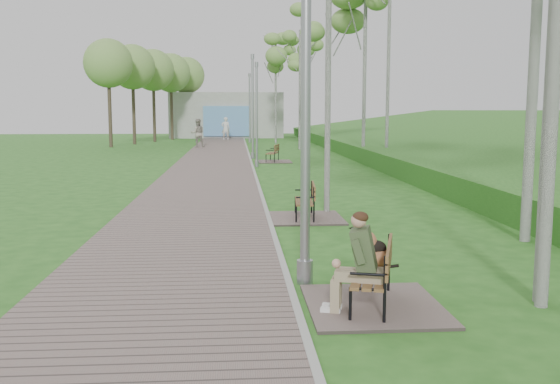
{
  "coord_description": "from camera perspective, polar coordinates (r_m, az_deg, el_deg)",
  "views": [
    {
      "loc": [
        -0.74,
        -6.21,
        2.46
      ],
      "look_at": [
        0.04,
        4.66,
        1.02
      ],
      "focal_mm": 40.0,
      "sensor_mm": 36.0,
      "label": 1
    }
  ],
  "objects": [
    {
      "name": "bench_third",
      "position": [
        29.71,
        -0.69,
        3.13
      ],
      "size": [
        1.7,
        1.89,
        1.04
      ],
      "color": "#73635D",
      "rests_on": "ground"
    },
    {
      "name": "kerb",
      "position": [
        27.83,
        -2.56,
        2.48
      ],
      "size": [
        0.1,
        67.0,
        0.05
      ],
      "primitive_type": "cube",
      "color": "#999993",
      "rests_on": "ground"
    },
    {
      "name": "bench_main",
      "position": [
        7.87,
        8.06,
        -7.67
      ],
      "size": [
        1.67,
        1.86,
        1.46
      ],
      "color": "#73635D",
      "rests_on": "ground"
    },
    {
      "name": "walkway",
      "position": [
        27.84,
        -6.17,
        2.44
      ],
      "size": [
        3.5,
        67.0,
        0.04
      ],
      "primitive_type": "cube",
      "color": "#73635D",
      "rests_on": "ground"
    },
    {
      "name": "embankment",
      "position": [
        29.25,
        21.76,
        2.15
      ],
      "size": [
        14.0,
        70.0,
        1.6
      ],
      "primitive_type": "cube",
      "color": "#458A2F",
      "rests_on": "ground"
    },
    {
      "name": "birch_distant_a",
      "position": [
        46.77,
        -0.4,
        12.47
      ],
      "size": [
        2.29,
        2.29,
        8.29
      ],
      "color": "silver",
      "rests_on": "ground"
    },
    {
      "name": "lamp_post_near",
      "position": [
        8.65,
        2.38,
        9.62
      ],
      "size": [
        0.23,
        0.23,
        5.94
      ],
      "color": "gray",
      "rests_on": "ground"
    },
    {
      "name": "building_north",
      "position": [
        57.19,
        -4.89,
        7.01
      ],
      "size": [
        10.0,
        5.2,
        4.0
      ],
      "color": "#9E9E99",
      "rests_on": "ground"
    },
    {
      "name": "birch_mid_c",
      "position": [
        31.02,
        4.57,
        14.64
      ],
      "size": [
        2.71,
        2.71,
        8.05
      ],
      "color": "silver",
      "rests_on": "ground"
    },
    {
      "name": "birch_far_b",
      "position": [
        39.25,
        1.84,
        12.66
      ],
      "size": [
        2.3,
        2.3,
        7.62
      ],
      "color": "silver",
      "rests_on": "ground"
    },
    {
      "name": "birch_far_c",
      "position": [
        42.04,
        2.0,
        14.24
      ],
      "size": [
        2.29,
        2.29,
        9.42
      ],
      "color": "silver",
      "rests_on": "ground"
    },
    {
      "name": "lamp_post_far",
      "position": [
        47.42,
        -2.79,
        7.45
      ],
      "size": [
        0.2,
        0.2,
        5.19
      ],
      "color": "gray",
      "rests_on": "ground"
    },
    {
      "name": "pedestrian_far",
      "position": [
        41.33,
        -7.54,
        5.34
      ],
      "size": [
        1.01,
        0.84,
        1.89
      ],
      "primitive_type": "imported",
      "rotation": [
        0.0,
        0.0,
        3.28
      ],
      "color": "gray",
      "rests_on": "ground"
    },
    {
      "name": "bench_second",
      "position": [
        14.15,
        2.25,
        -1.74
      ],
      "size": [
        1.64,
        1.82,
        1.01
      ],
      "color": "#73635D",
      "rests_on": "ground"
    },
    {
      "name": "lamp_post_third",
      "position": [
        31.83,
        -2.51,
        7.48
      ],
      "size": [
        0.2,
        0.2,
        5.24
      ],
      "color": "gray",
      "rests_on": "ground"
    },
    {
      "name": "ground",
      "position": [
        6.72,
        2.56,
        -13.94
      ],
      "size": [
        120.0,
        120.0,
        0.0
      ],
      "primitive_type": "plane",
      "color": "#265B1C",
      "rests_on": "ground"
    },
    {
      "name": "pedestrian_near",
      "position": [
        51.41,
        -4.99,
        5.79
      ],
      "size": [
        0.72,
        0.49,
        1.89
      ],
      "primitive_type": "imported",
      "rotation": [
        0.0,
        0.0,
        3.2
      ],
      "color": "silver",
      "rests_on": "ground"
    },
    {
      "name": "lamp_post_second",
      "position": [
        27.01,
        -2.14,
        6.74
      ],
      "size": [
        0.17,
        0.17,
        4.49
      ],
      "color": "gray",
      "rests_on": "ground"
    }
  ]
}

